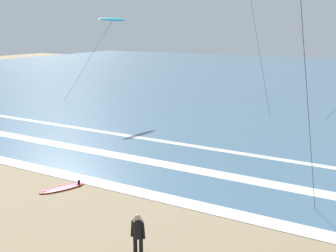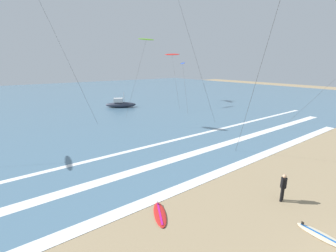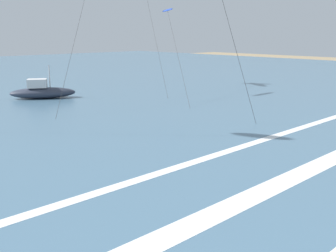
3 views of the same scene
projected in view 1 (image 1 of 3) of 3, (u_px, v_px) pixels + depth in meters
The scene contains 7 objects.
ocean_surface at pixel (313, 80), 55.08m from camera, with size 140.00×90.00×0.01m, color slate.
wave_foam_shoreline at pixel (141, 193), 17.39m from camera, with size 45.12×0.87×0.01m, color white.
wave_foam_mid_break at pixel (166, 165), 20.96m from camera, with size 56.15×0.94×0.01m, color white.
wave_foam_outer_break at pixel (231, 152), 23.09m from camera, with size 57.50×0.51×0.01m, color white.
surfer_left_far at pixel (138, 233), 12.14m from camera, with size 0.52×0.32×1.60m.
surfboard_right_spare at pixel (62, 188), 17.82m from camera, with size 1.51×2.14×0.25m.
kite_cyan_far_left at pixel (113, 20), 34.15m from camera, with size 7.22×3.29×8.14m.
Camera 1 is at (8.20, -3.27, 7.20)m, focal length 41.44 mm.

